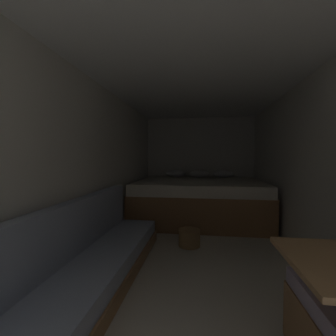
{
  "coord_description": "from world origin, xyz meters",
  "views": [
    {
      "loc": [
        0.04,
        -0.59,
        1.19
      ],
      "look_at": [
        -0.38,
        2.38,
        1.05
      ],
      "focal_mm": 24.98,
      "sensor_mm": 36.0,
      "label": 1
    }
  ],
  "objects": [
    {
      "name": "ground_plane",
      "position": [
        0.0,
        2.13,
        0.0
      ],
      "size": [
        7.55,
        7.55,
        0.0
      ],
      "primitive_type": "plane",
      "color": "beige"
    },
    {
      "name": "wall_back",
      "position": [
        0.0,
        4.93,
        1.05
      ],
      "size": [
        2.56,
        0.05,
        2.11
      ],
      "primitive_type": "cube",
      "color": "silver",
      "rests_on": "ground"
    },
    {
      "name": "wall_left",
      "position": [
        -1.26,
        2.13,
        1.05
      ],
      "size": [
        0.05,
        5.55,
        2.11
      ],
      "primitive_type": "cube",
      "color": "silver",
      "rests_on": "ground"
    },
    {
      "name": "wall_right",
      "position": [
        1.26,
        2.13,
        1.05
      ],
      "size": [
        0.05,
        5.55,
        2.11
      ],
      "primitive_type": "cube",
      "color": "silver",
      "rests_on": "ground"
    },
    {
      "name": "ceiling_slab",
      "position": [
        0.0,
        2.13,
        2.13
      ],
      "size": [
        2.56,
        5.55,
        0.05
      ],
      "primitive_type": "cube",
      "color": "white",
      "rests_on": "wall_left"
    },
    {
      "name": "bed",
      "position": [
        0.0,
        3.93,
        0.38
      ],
      "size": [
        2.34,
        1.88,
        0.9
      ],
      "color": "olive",
      "rests_on": "ground"
    },
    {
      "name": "sofa_left",
      "position": [
        -0.97,
        1.29,
        0.24
      ],
      "size": [
        0.62,
        2.8,
        0.78
      ],
      "color": "#9E7247",
      "rests_on": "ground"
    },
    {
      "name": "wicker_basket",
      "position": [
        -0.11,
        2.51,
        0.11
      ],
      "size": [
        0.29,
        0.29,
        0.22
      ],
      "color": "olive",
      "rests_on": "ground"
    }
  ]
}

